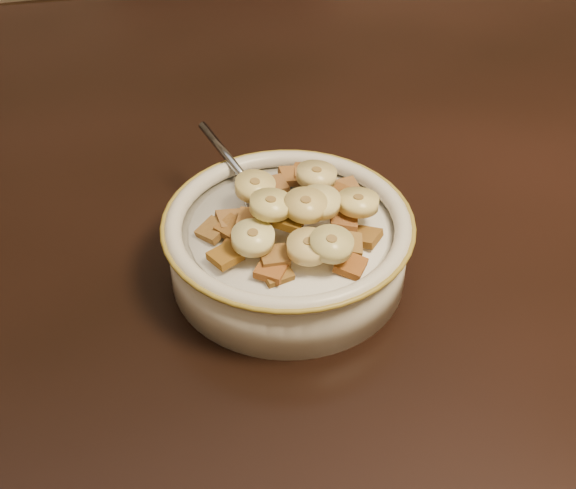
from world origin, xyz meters
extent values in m
cube|color=black|center=(0.00, 0.00, 0.73)|extent=(1.44, 0.97, 0.04)
cube|color=black|center=(0.19, 0.80, 0.49)|extent=(0.56, 0.56, 0.99)
cylinder|color=beige|center=(0.08, -0.11, 0.77)|extent=(0.18, 0.18, 0.04)
cylinder|color=white|center=(0.08, -0.11, 0.79)|extent=(0.15, 0.15, 0.00)
ellipsoid|color=#8790A1|center=(0.07, -0.08, 0.80)|extent=(0.05, 0.05, 0.01)
cube|color=brown|center=(0.06, -0.05, 0.80)|extent=(0.03, 0.03, 0.01)
cube|color=brown|center=(0.12, -0.08, 0.80)|extent=(0.02, 0.02, 0.01)
cube|color=brown|center=(0.08, -0.06, 0.80)|extent=(0.02, 0.02, 0.01)
cube|color=#965E33|center=(0.12, -0.12, 0.81)|extent=(0.03, 0.03, 0.01)
cube|color=#97511B|center=(0.10, -0.14, 0.81)|extent=(0.03, 0.03, 0.01)
cube|color=#9C6736|center=(0.13, -0.08, 0.80)|extent=(0.02, 0.02, 0.01)
cube|color=brown|center=(0.10, -0.05, 0.80)|extent=(0.02, 0.02, 0.01)
cube|color=olive|center=(0.06, -0.15, 0.80)|extent=(0.02, 0.02, 0.01)
cube|color=brown|center=(0.09, -0.12, 0.82)|extent=(0.03, 0.03, 0.01)
cube|color=#96621F|center=(0.13, -0.14, 0.80)|extent=(0.03, 0.03, 0.01)
cube|color=brown|center=(0.05, -0.13, 0.81)|extent=(0.03, 0.03, 0.01)
cube|color=#9A6433|center=(0.11, -0.05, 0.80)|extent=(0.02, 0.02, 0.01)
cube|color=#936120|center=(0.06, -0.08, 0.81)|extent=(0.02, 0.02, 0.01)
cube|color=#954D19|center=(0.11, -0.16, 0.80)|extent=(0.03, 0.03, 0.01)
cube|color=#9A5928|center=(0.06, -0.16, 0.80)|extent=(0.03, 0.03, 0.01)
cube|color=#996034|center=(0.05, -0.11, 0.81)|extent=(0.03, 0.03, 0.01)
cube|color=brown|center=(0.11, -0.08, 0.81)|extent=(0.02, 0.02, 0.01)
cube|color=brown|center=(0.12, -0.14, 0.80)|extent=(0.03, 0.02, 0.01)
cube|color=olive|center=(0.02, -0.10, 0.80)|extent=(0.03, 0.03, 0.01)
cube|color=brown|center=(0.08, -0.11, 0.82)|extent=(0.02, 0.02, 0.01)
cube|color=brown|center=(0.06, -0.11, 0.81)|extent=(0.02, 0.02, 0.01)
cube|color=brown|center=(0.04, -0.10, 0.80)|extent=(0.02, 0.02, 0.01)
cube|color=brown|center=(0.04, -0.13, 0.80)|extent=(0.03, 0.03, 0.01)
cube|color=brown|center=(0.11, -0.05, 0.80)|extent=(0.03, 0.03, 0.01)
cube|color=brown|center=(0.11, -0.09, 0.81)|extent=(0.03, 0.03, 0.01)
cube|color=brown|center=(0.04, -0.11, 0.80)|extent=(0.03, 0.03, 0.01)
cube|color=brown|center=(0.03, -0.14, 0.80)|extent=(0.03, 0.03, 0.01)
cube|color=brown|center=(0.06, -0.16, 0.80)|extent=(0.02, 0.03, 0.01)
cube|color=brown|center=(0.08, -0.12, 0.82)|extent=(0.03, 0.03, 0.01)
cube|color=brown|center=(0.11, -0.06, 0.80)|extent=(0.02, 0.02, 0.01)
cylinder|color=#F5E2A0|center=(0.05, -0.14, 0.82)|extent=(0.04, 0.04, 0.01)
cylinder|color=#D8BC6B|center=(0.09, -0.12, 0.83)|extent=(0.04, 0.04, 0.01)
cylinder|color=#EFD47A|center=(0.13, -0.12, 0.82)|extent=(0.04, 0.04, 0.01)
cylinder|color=#DABE6A|center=(0.08, -0.15, 0.81)|extent=(0.04, 0.04, 0.01)
cylinder|color=#FFDF82|center=(0.10, -0.12, 0.82)|extent=(0.04, 0.04, 0.01)
cylinder|color=#F2CB78|center=(0.11, -0.08, 0.82)|extent=(0.04, 0.04, 0.01)
cylinder|color=#E7CD73|center=(0.06, -0.08, 0.82)|extent=(0.04, 0.04, 0.01)
cylinder|color=#F8E478|center=(0.06, -0.12, 0.83)|extent=(0.04, 0.04, 0.01)
cylinder|color=beige|center=(0.10, -0.16, 0.82)|extent=(0.04, 0.04, 0.01)
camera|label=1|loc=(-0.03, -0.56, 1.18)|focal=50.00mm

